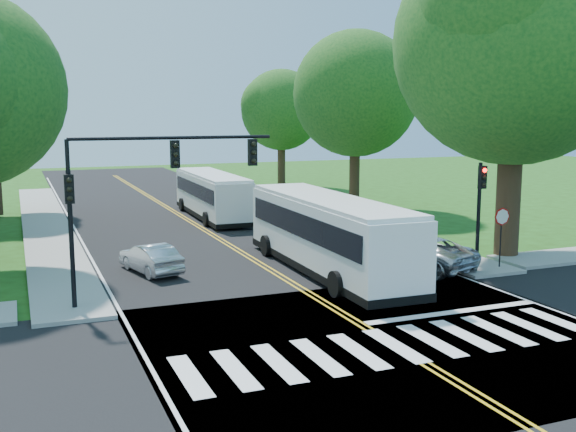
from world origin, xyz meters
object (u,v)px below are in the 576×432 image
bus_lead (328,233)px  hatchback (151,258)px  signal_ne (480,200)px  dark_sedan (305,222)px  suv (417,252)px  signal_nw (141,179)px  bus_follow (212,194)px

bus_lead → hatchback: bearing=-20.0°
signal_ne → dark_sedan: signal_ne is taller
dark_sedan → suv: bearing=113.1°
signal_ne → hatchback: 13.97m
signal_nw → dark_sedan: (10.77, 10.86, -3.76)m
signal_ne → dark_sedan: 11.57m
signal_nw → bus_lead: 8.61m
bus_lead → bus_follow: (-0.39, 16.31, -0.18)m
bus_follow → dark_sedan: (3.22, -7.41, -0.88)m
suv → hatchback: bearing=-38.3°
signal_ne → bus_follow: 19.43m
bus_lead → hatchback: size_ratio=3.28×
hatchback → signal_nw: bearing=62.9°
bus_follow → dark_sedan: bearing=114.9°
signal_ne → hatchback: size_ratio=1.18×
signal_nw → suv: signal_nw is taller
signal_nw → bus_follow: signal_nw is taller
signal_ne → dark_sedan: (-3.28, 10.85, -2.34)m
hatchback → suv: bearing=147.6°
hatchback → signal_ne: bearing=146.6°
hatchback → dark_sedan: size_ratio=0.89×
signal_nw → signal_ne: bearing=0.0°
hatchback → suv: size_ratio=0.72×
bus_lead → bus_follow: bearing=-87.6°
bus_follow → dark_sedan: 8.12m
hatchback → bus_follow: bearing=-129.4°
bus_lead → bus_follow: 16.32m
signal_nw → hatchback: signal_nw is taller
signal_ne → bus_follow: (-6.51, 18.25, -1.47)m
bus_follow → suv: (4.16, -17.20, -0.77)m
signal_nw → signal_ne: (14.06, 0.01, -1.41)m
bus_follow → signal_nw: bearing=68.9°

